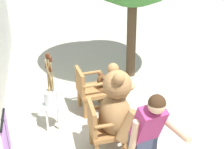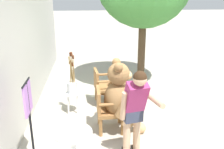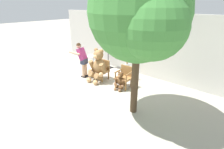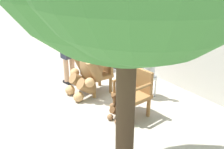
{
  "view_description": "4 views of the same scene",
  "coord_description": "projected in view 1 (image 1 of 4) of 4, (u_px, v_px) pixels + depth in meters",
  "views": [
    {
      "loc": [
        -4.41,
        1.48,
        3.28
      ],
      "look_at": [
        0.32,
        0.33,
        0.85
      ],
      "focal_mm": 50.0,
      "sensor_mm": 36.0,
      "label": 1
    },
    {
      "loc": [
        -4.99,
        1.03,
        2.65
      ],
      "look_at": [
        0.18,
        0.53,
        0.89
      ],
      "focal_mm": 40.0,
      "sensor_mm": 36.0,
      "label": 2
    },
    {
      "loc": [
        4.45,
        -4.44,
        3.13
      ],
      "look_at": [
        0.3,
        0.3,
        0.58
      ],
      "focal_mm": 28.0,
      "sensor_mm": 36.0,
      "label": 3
    },
    {
      "loc": [
        3.75,
        -1.95,
        2.45
      ],
      "look_at": [
        0.15,
        0.52,
        0.68
      ],
      "focal_mm": 40.0,
      "sensor_mm": 36.0,
      "label": 4
    }
  ],
  "objects": [
    {
      "name": "white_stool",
      "position": [
        52.0,
        110.0,
        5.34
      ],
      "size": [
        0.34,
        0.34,
        0.46
      ],
      "color": "silver",
      "rests_on": "ground"
    },
    {
      "name": "teddy_bear_small",
      "position": [
        104.0,
        91.0,
        5.89
      ],
      "size": [
        0.45,
        0.43,
        0.74
      ],
      "color": "brown",
      "rests_on": "ground"
    },
    {
      "name": "wooden_chair_right",
      "position": [
        89.0,
        89.0,
        5.78
      ],
      "size": [
        0.61,
        0.57,
        0.86
      ],
      "color": "olive",
      "rests_on": "ground"
    },
    {
      "name": "person_visitor",
      "position": [
        147.0,
        134.0,
        3.82
      ],
      "size": [
        0.73,
        0.58,
        1.55
      ],
      "color": "black",
      "rests_on": "ground"
    },
    {
      "name": "brush_bucket",
      "position": [
        51.0,
        94.0,
        5.19
      ],
      "size": [
        0.22,
        0.22,
        0.96
      ],
      "color": "silver",
      "rests_on": "white_stool"
    },
    {
      "name": "ground_plane",
      "position": [
        134.0,
        123.0,
        5.6
      ],
      "size": [
        60.0,
        60.0,
        0.0
      ],
      "primitive_type": "plane",
      "color": "#A8A091"
    },
    {
      "name": "wooden_chair_left",
      "position": [
        103.0,
        127.0,
        4.72
      ],
      "size": [
        0.56,
        0.52,
        0.86
      ],
      "color": "olive",
      "rests_on": "ground"
    },
    {
      "name": "teddy_bear_large",
      "position": [
        120.0,
        111.0,
        4.67
      ],
      "size": [
        0.86,
        0.8,
        1.43
      ],
      "color": "olive",
      "rests_on": "ground"
    }
  ]
}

